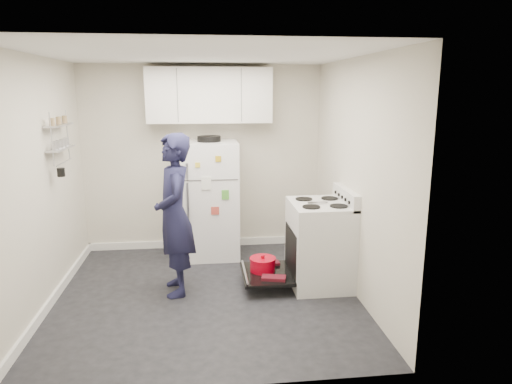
{
  "coord_description": "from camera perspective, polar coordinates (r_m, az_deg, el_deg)",
  "views": [
    {
      "loc": [
        -0.0,
        -4.61,
        2.16
      ],
      "look_at": [
        0.58,
        0.34,
        1.05
      ],
      "focal_mm": 32.0,
      "sensor_mm": 36.0,
      "label": 1
    }
  ],
  "objects": [
    {
      "name": "upper_cabinets",
      "position": [
        6.04,
        -5.85,
        11.94
      ],
      "size": [
        1.6,
        0.33,
        0.7
      ],
      "primitive_type": "cube",
      "color": "silver",
      "rests_on": "room"
    },
    {
      "name": "room",
      "position": [
        4.73,
        -6.87,
        0.86
      ],
      "size": [
        3.21,
        3.21,
        2.51
      ],
      "color": "black",
      "rests_on": "ground"
    },
    {
      "name": "refrigerator",
      "position": [
        6.02,
        -5.73,
        -0.86
      ],
      "size": [
        0.72,
        0.74,
        1.59
      ],
      "color": "white",
      "rests_on": "ground"
    },
    {
      "name": "open_oven_door",
      "position": [
        5.21,
        1.12,
        -9.63
      ],
      "size": [
        0.55,
        0.7,
        0.23
      ],
      "color": "black",
      "rests_on": "ground"
    },
    {
      "name": "wall_shelf_rack",
      "position": [
        5.34,
        -23.31,
        6.34
      ],
      "size": [
        0.14,
        0.6,
        0.61
      ],
      "color": "#B2B2B7",
      "rests_on": "room"
    },
    {
      "name": "electric_range",
      "position": [
        5.2,
        7.81,
        -6.53
      ],
      "size": [
        0.66,
        0.76,
        1.1
      ],
      "color": "silver",
      "rests_on": "ground"
    },
    {
      "name": "person",
      "position": [
        4.92,
        -10.16,
        -2.87
      ],
      "size": [
        0.5,
        0.69,
        1.74
      ],
      "primitive_type": "imported",
      "rotation": [
        0.0,
        0.0,
        -1.42
      ],
      "color": "#191937",
      "rests_on": "ground"
    }
  ]
}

